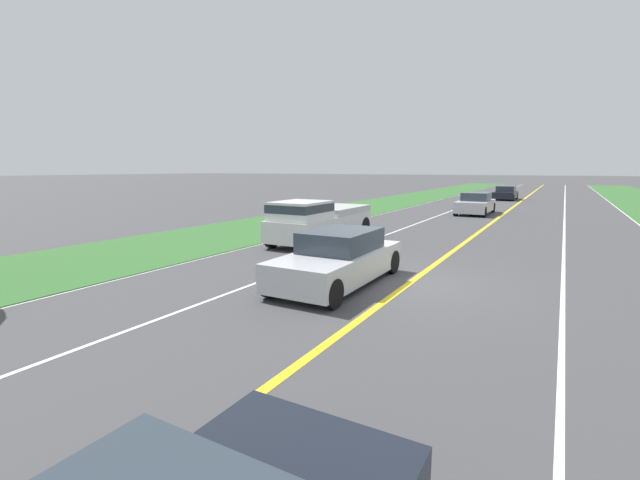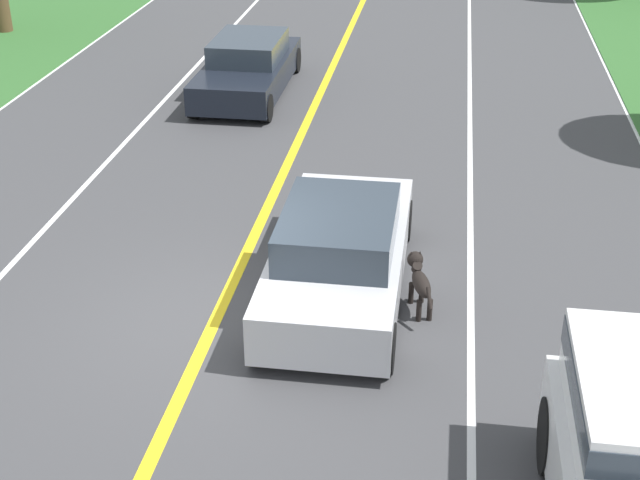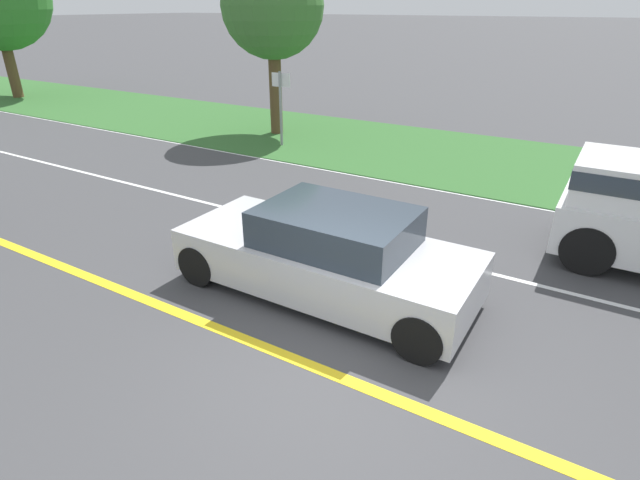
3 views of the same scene
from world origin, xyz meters
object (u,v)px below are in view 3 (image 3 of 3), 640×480
(dog, at_px, (374,241))
(street_sign, at_px, (281,99))
(roadside_tree_right_near, at_px, (272,7))
(ego_car, at_px, (328,254))

(dog, xyz_separation_m, street_sign, (5.71, 5.87, 0.96))
(roadside_tree_right_near, bearing_deg, dog, -135.01)
(ego_car, relative_size, street_sign, 2.02)
(ego_car, relative_size, dog, 3.85)
(dog, bearing_deg, ego_car, 153.02)
(dog, bearing_deg, roadside_tree_right_near, 28.83)
(ego_car, xyz_separation_m, dog, (1.15, -0.22, -0.20))
(ego_car, distance_m, street_sign, 8.92)
(street_sign, bearing_deg, dog, -134.21)
(roadside_tree_right_near, bearing_deg, street_sign, -138.96)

